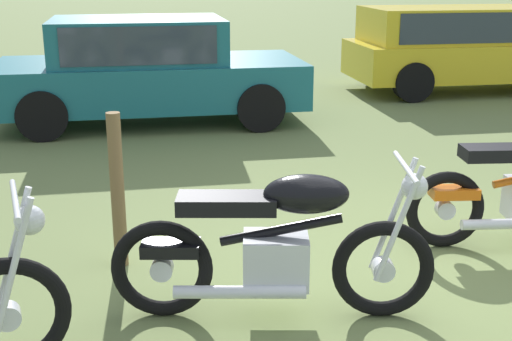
% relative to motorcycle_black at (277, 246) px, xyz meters
% --- Properties ---
extents(ground_plane, '(120.00, 120.00, 0.00)m').
position_rel_motorcycle_black_xyz_m(ground_plane, '(1.12, 0.20, -0.48)').
color(ground_plane, olive).
extents(motorcycle_black, '(1.81, 1.19, 1.02)m').
position_rel_motorcycle_black_xyz_m(motorcycle_black, '(0.00, 0.00, 0.00)').
color(motorcycle_black, black).
rests_on(motorcycle_black, ground).
extents(car_teal, '(4.53, 3.03, 1.43)m').
position_rel_motorcycle_black_xyz_m(car_teal, '(1.19, 5.68, 0.32)').
color(car_teal, '#19606B').
rests_on(car_teal, ground).
extents(car_yellow, '(4.46, 2.96, 1.43)m').
position_rel_motorcycle_black_xyz_m(car_yellow, '(6.77, 5.42, 0.36)').
color(car_yellow, gold).
rests_on(car_yellow, ground).
extents(fence_post_wooden, '(0.10, 0.10, 1.15)m').
position_rel_motorcycle_black_xyz_m(fence_post_wooden, '(-0.62, 1.21, 0.10)').
color(fence_post_wooden, brown).
rests_on(fence_post_wooden, ground).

